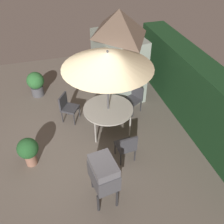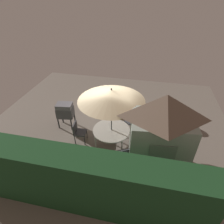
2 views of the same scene
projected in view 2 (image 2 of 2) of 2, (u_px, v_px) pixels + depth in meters
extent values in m
plane|color=#6B6056|center=(107.00, 128.00, 8.41)|extent=(11.00, 11.00, 0.00)
cube|color=#193D1E|center=(77.00, 181.00, 5.03)|extent=(7.02, 0.81, 1.96)
cube|color=gray|center=(158.00, 145.00, 6.04)|extent=(2.00, 1.51, 2.16)
pyramid|color=brown|center=(165.00, 107.00, 5.20)|extent=(2.12, 1.60, 0.79)
cube|color=slate|center=(159.00, 166.00, 5.63)|extent=(0.78, 0.12, 1.68)
cylinder|color=#B2ADA3|center=(111.00, 130.00, 7.21)|extent=(1.45, 1.45, 0.04)
cylinder|color=gray|center=(126.00, 131.00, 7.74)|extent=(0.05, 0.05, 0.70)
cylinder|color=gray|center=(102.00, 128.00, 7.92)|extent=(0.05, 0.05, 0.70)
cylinder|color=gray|center=(122.00, 148.00, 6.92)|extent=(0.05, 0.05, 0.70)
cylinder|color=gray|center=(96.00, 144.00, 7.10)|extent=(0.05, 0.05, 0.70)
cylinder|color=#4C4C51|center=(111.00, 119.00, 6.91)|extent=(0.04, 0.04, 2.48)
cone|color=beige|center=(111.00, 95.00, 6.33)|extent=(2.37, 2.37, 0.40)
sphere|color=#4C4C51|center=(111.00, 89.00, 6.19)|extent=(0.06, 0.06, 0.06)
cube|color=#47474C|center=(65.00, 112.00, 8.13)|extent=(0.76, 0.59, 0.45)
cube|color=slate|center=(64.00, 106.00, 7.94)|extent=(0.73, 0.56, 0.20)
cylinder|color=#262628|center=(75.00, 119.00, 8.53)|extent=(0.06, 0.06, 0.55)
cylinder|color=#262628|center=(62.00, 118.00, 8.63)|extent=(0.06, 0.06, 0.55)
cylinder|color=#262628|center=(71.00, 125.00, 8.19)|extent=(0.06, 0.06, 0.55)
cylinder|color=#262628|center=(58.00, 123.00, 8.29)|extent=(0.06, 0.06, 0.55)
cube|color=#38383D|center=(80.00, 133.00, 7.49)|extent=(0.50, 0.50, 0.06)
cube|color=#38383D|center=(75.00, 128.00, 7.38)|extent=(0.09, 0.46, 0.45)
cylinder|color=#2C2C30|center=(78.00, 133.00, 7.80)|extent=(0.04, 0.04, 0.45)
cylinder|color=#2C2C30|center=(75.00, 140.00, 7.48)|extent=(0.04, 0.04, 0.45)
cylinder|color=#2C2C30|center=(87.00, 134.00, 7.76)|extent=(0.04, 0.04, 0.45)
cylinder|color=#2C2C30|center=(85.00, 140.00, 7.44)|extent=(0.04, 0.04, 0.45)
cube|color=#38383D|center=(121.00, 155.00, 6.49)|extent=(0.63, 0.63, 0.06)
cube|color=#38383D|center=(123.00, 155.00, 6.20)|extent=(0.42, 0.27, 0.45)
cylinder|color=#2C2C30|center=(117.00, 165.00, 6.42)|extent=(0.04, 0.04, 0.45)
cylinder|color=#2C2C30|center=(128.00, 162.00, 6.52)|extent=(0.04, 0.04, 0.45)
cylinder|color=#2C2C30|center=(114.00, 157.00, 6.73)|extent=(0.04, 0.04, 0.45)
cylinder|color=#2C2C30|center=(124.00, 154.00, 6.83)|extent=(0.04, 0.04, 0.45)
cube|color=#38383D|center=(131.00, 122.00, 8.08)|extent=(0.64, 0.64, 0.06)
cube|color=#38383D|center=(135.00, 116.00, 8.08)|extent=(0.41, 0.29, 0.45)
cylinder|color=#2C2C30|center=(138.00, 126.00, 8.21)|extent=(0.04, 0.04, 0.45)
cylinder|color=#2C2C30|center=(131.00, 122.00, 8.44)|extent=(0.04, 0.04, 0.45)
cylinder|color=#2C2C30|center=(132.00, 130.00, 7.98)|extent=(0.04, 0.04, 0.45)
cylinder|color=#2C2C30|center=(125.00, 126.00, 8.21)|extent=(0.04, 0.04, 0.45)
cylinder|color=#936651|center=(106.00, 108.00, 9.50)|extent=(0.29, 0.29, 0.34)
sphere|color=#235628|center=(106.00, 101.00, 9.28)|extent=(0.53, 0.53, 0.53)
cylinder|color=#4C4C51|center=(169.00, 119.00, 8.72)|extent=(0.43, 0.43, 0.35)
sphere|color=#2D6B33|center=(171.00, 111.00, 8.47)|extent=(0.60, 0.60, 0.60)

